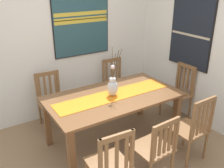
{
  "coord_description": "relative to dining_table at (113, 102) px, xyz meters",
  "views": [
    {
      "loc": [
        -1.47,
        -2.14,
        2.3
      ],
      "look_at": [
        0.22,
        0.54,
        0.96
      ],
      "focal_mm": 40.13,
      "sensor_mm": 36.0,
      "label": 1
    }
  ],
  "objects": [
    {
      "name": "painting_on_side_wall",
      "position": [
        1.54,
        0.07,
        0.82
      ],
      "size": [
        0.05,
        0.84,
        1.18
      ],
      "color": "black"
    },
    {
      "name": "painting_on_back_wall",
      "position": [
        0.14,
        1.24,
        0.93
      ],
      "size": [
        1.04,
        0.05,
        1.12
      ],
      "color": "black"
    },
    {
      "name": "dining_table",
      "position": [
        0.0,
        0.0,
        0.0
      ],
      "size": [
        1.88,
        1.03,
        0.77
      ],
      "color": "brown",
      "rests_on": "ground_plane"
    },
    {
      "name": "table_runner",
      "position": [
        0.0,
        0.0,
        0.1
      ],
      "size": [
        1.73,
        0.36,
        0.01
      ],
      "primitive_type": "cube",
      "color": "orange",
      "rests_on": "dining_table"
    },
    {
      "name": "chair_4",
      "position": [
        -0.61,
        -0.9,
        -0.19
      ],
      "size": [
        0.45,
        0.45,
        0.93
      ],
      "color": "brown",
      "rests_on": "ground_plane"
    },
    {
      "name": "centerpiece_vase",
      "position": [
        -0.02,
        -0.01,
        0.24
      ],
      "size": [
        0.25,
        0.25,
        0.67
      ],
      "color": "silver",
      "rests_on": "dining_table"
    },
    {
      "name": "chair_1",
      "position": [
        -0.62,
        0.93,
        -0.19
      ],
      "size": [
        0.45,
        0.45,
        0.91
      ],
      "color": "brown",
      "rests_on": "ground_plane"
    },
    {
      "name": "chair_2",
      "position": [
        1.38,
        0.03,
        -0.18
      ],
      "size": [
        0.43,
        0.43,
        0.95
      ],
      "color": "brown",
      "rests_on": "ground_plane"
    },
    {
      "name": "chair_3",
      "position": [
        0.65,
        0.94,
        -0.19
      ],
      "size": [
        0.42,
        0.42,
        0.93
      ],
      "color": "brown",
      "rests_on": "ground_plane"
    },
    {
      "name": "wall_back",
      "position": [
        -0.25,
        1.3,
        0.68
      ],
      "size": [
        6.4,
        0.12,
        2.7
      ],
      "primitive_type": "cube",
      "color": "silver",
      "rests_on": "ground_plane"
    },
    {
      "name": "chair_5",
      "position": [
        -0.02,
        -0.94,
        -0.19
      ],
      "size": [
        0.44,
        0.44,
        0.89
      ],
      "color": "brown",
      "rests_on": "ground_plane"
    },
    {
      "name": "chair_0",
      "position": [
        0.65,
        -0.91,
        -0.17
      ],
      "size": [
        0.43,
        0.43,
        0.96
      ],
      "color": "brown",
      "rests_on": "ground_plane"
    }
  ]
}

